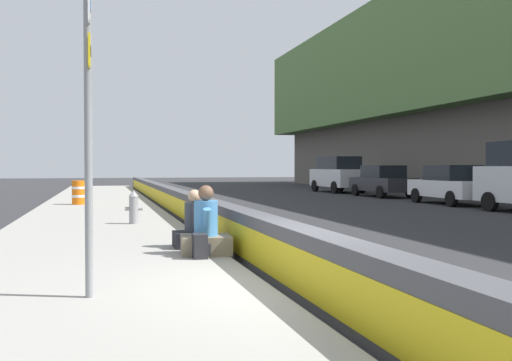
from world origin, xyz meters
TOP-DOWN VIEW (x-y plane):
  - ground_plane at (0.00, 0.00)m, footprint 160.00×160.00m
  - sidewalk_strip at (0.00, 2.65)m, footprint 80.00×4.40m
  - jersey_barrier at (0.00, 0.00)m, footprint 76.00×0.45m
  - route_sign_post at (-0.06, 2.65)m, footprint 0.44×0.09m
  - fire_hydrant at (8.52, 1.70)m, footprint 0.26×0.46m
  - seated_person_foreground at (2.82, 0.79)m, footprint 0.80×0.92m
  - seated_person_middle at (3.74, 0.84)m, footprint 0.69×0.78m
  - backpack at (2.40, 0.95)m, footprint 0.32×0.28m
  - construction_barrel at (16.98, 3.41)m, footprint 0.54×0.54m
  - parked_car_fourth at (15.09, -12.20)m, footprint 4.56×2.07m
  - parked_car_midline at (21.53, -12.23)m, footprint 4.54×2.02m
  - parked_car_far at (27.31, -12.09)m, footprint 4.87×2.21m

SIDE VIEW (x-z plane):
  - ground_plane at x=0.00m, z-range 0.00..0.00m
  - sidewalk_strip at x=0.00m, z-range 0.00..0.14m
  - backpack at x=2.40m, z-range 0.13..0.53m
  - jersey_barrier at x=0.00m, z-range 0.00..0.85m
  - seated_person_middle at x=3.74m, z-range -0.06..1.01m
  - seated_person_foreground at x=2.82m, z-range -0.08..1.10m
  - fire_hydrant at x=8.52m, z-range 0.15..1.03m
  - construction_barrel at x=16.98m, z-range 0.14..1.09m
  - parked_car_fourth at x=15.09m, z-range 0.01..1.72m
  - parked_car_midline at x=21.53m, z-range 0.01..1.72m
  - parked_car_far at x=27.31m, z-range 0.04..2.32m
  - route_sign_post at x=-0.06m, z-range 0.41..4.01m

